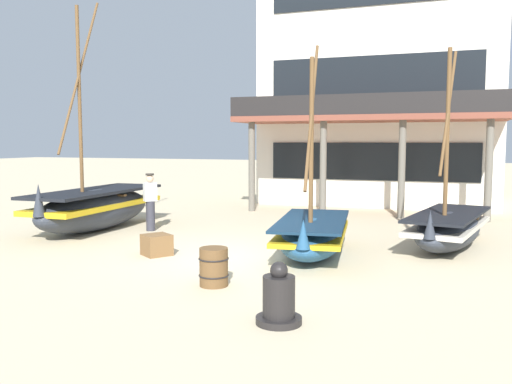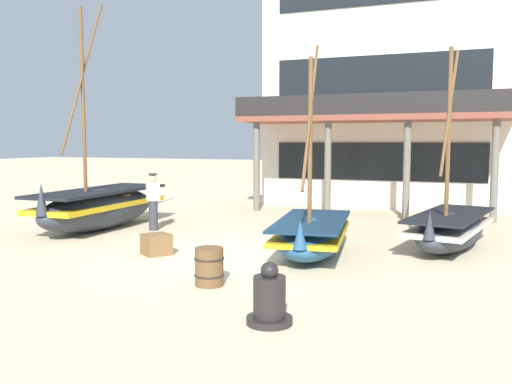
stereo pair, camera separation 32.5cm
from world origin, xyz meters
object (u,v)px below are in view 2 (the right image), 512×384
object	(u,v)px
capstan_winch	(269,300)
cargo_crate	(156,244)
fishing_boat_far_right	(312,235)
fishing_boat_near_left	(450,229)
fishing_boat_centre_large	(99,207)
wooden_barrel	(209,267)
harbor_building_main	(388,82)
fisherman_by_hull	(153,202)

from	to	relation	value
capstan_winch	cargo_crate	xyz separation A→B (m)	(-4.05, 3.49, -0.11)
fishing_boat_far_right	capstan_winch	bearing A→B (deg)	-81.90
fishing_boat_near_left	cargo_crate	size ratio (longest dim) A/B	8.25
fishing_boat_near_left	cargo_crate	bearing A→B (deg)	-153.41
fishing_boat_near_left	fishing_boat_centre_large	bearing A→B (deg)	-176.12
fishing_boat_far_right	wooden_barrel	bearing A→B (deg)	-108.37
cargo_crate	harbor_building_main	world-z (taller)	harbor_building_main
wooden_barrel	cargo_crate	xyz separation A→B (m)	(-2.33, 1.95, -0.11)
fishing_boat_far_right	harbor_building_main	xyz separation A→B (m)	(0.02, 11.84, 4.66)
fishing_boat_near_left	cargo_crate	xyz separation A→B (m)	(-6.32, -3.16, -0.26)
fishing_boat_centre_large	fishing_boat_far_right	bearing A→B (deg)	-10.47
harbor_building_main	cargo_crate	bearing A→B (deg)	-104.61
fishing_boat_near_left	fishing_boat_far_right	distance (m)	3.52
fisherman_by_hull	capstan_winch	bearing A→B (deg)	-47.06
wooden_barrel	harbor_building_main	size ratio (longest dim) A/B	0.07
fishing_boat_centre_large	fisherman_by_hull	xyz separation A→B (m)	(1.60, 0.43, 0.16)
fishing_boat_far_right	fishing_boat_near_left	bearing A→B (deg)	33.45
cargo_crate	harbor_building_main	size ratio (longest dim) A/B	0.06
fisherman_by_hull	harbor_building_main	size ratio (longest dim) A/B	0.16
fishing_boat_near_left	cargo_crate	distance (m)	7.07
fishing_boat_near_left	wooden_barrel	distance (m)	6.49
fishing_boat_near_left	fisherman_by_hull	bearing A→B (deg)	-178.37
fishing_boat_near_left	fishing_boat_far_right	xyz separation A→B (m)	(-2.94, -1.94, -0.02)
fishing_boat_centre_large	capstan_winch	bearing A→B (deg)	-38.33
capstan_winch	wooden_barrel	size ratio (longest dim) A/B	1.30
capstan_winch	harbor_building_main	xyz separation A→B (m)	(-0.65, 16.55, 4.79)
capstan_winch	cargo_crate	size ratio (longest dim) A/B	1.57
fishing_boat_centre_large	cargo_crate	xyz separation A→B (m)	(3.52, -2.50, -0.43)
fishing_boat_far_right	capstan_winch	size ratio (longest dim) A/B	5.35
fisherman_by_hull	wooden_barrel	bearing A→B (deg)	-48.96
fisherman_by_hull	harbor_building_main	xyz separation A→B (m)	(5.32, 10.13, 4.31)
fishing_boat_centre_large	capstan_winch	size ratio (longest dim) A/B	7.32
fisherman_by_hull	fishing_boat_centre_large	bearing A→B (deg)	-164.87
cargo_crate	harbor_building_main	xyz separation A→B (m)	(3.40, 13.06, 4.90)
fishing_boat_near_left	fishing_boat_centre_large	distance (m)	9.86
cargo_crate	fishing_boat_near_left	bearing A→B (deg)	26.59
harbor_building_main	fishing_boat_centre_large	bearing A→B (deg)	-123.24
capstan_winch	cargo_crate	world-z (taller)	capstan_winch
fishing_boat_far_right	harbor_building_main	world-z (taller)	harbor_building_main
fishing_boat_near_left	wooden_barrel	bearing A→B (deg)	-127.98
harbor_building_main	fishing_boat_far_right	bearing A→B (deg)	-90.11
fishing_boat_centre_large	fishing_boat_far_right	world-z (taller)	fishing_boat_centre_large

